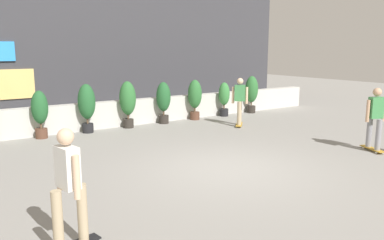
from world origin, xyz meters
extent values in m
plane|color=gray|center=(0.00, 0.00, 0.00)|extent=(48.00, 48.00, 0.00)
cube|color=beige|center=(0.00, 6.00, 0.45)|extent=(18.00, 0.40, 0.90)
cube|color=#38383D|center=(0.00, 10.00, 3.25)|extent=(20.00, 2.00, 6.50)
cylinder|color=brown|center=(-2.84, 5.55, 0.15)|extent=(0.36, 0.36, 0.30)
cylinder|color=brown|center=(-2.84, 5.55, 0.38)|extent=(0.06, 0.06, 0.15)
ellipsoid|color=#235B2D|center=(-2.84, 5.55, 0.96)|extent=(0.49, 0.49, 1.01)
cylinder|color=black|center=(-1.39, 5.55, 0.15)|extent=(0.36, 0.36, 0.30)
cylinder|color=brown|center=(-1.39, 5.55, 0.38)|extent=(0.06, 0.06, 0.15)
ellipsoid|color=#235B2D|center=(-1.39, 5.55, 1.02)|extent=(0.56, 0.56, 1.14)
cylinder|color=#2D2823|center=(0.05, 5.55, 0.15)|extent=(0.36, 0.36, 0.30)
cylinder|color=brown|center=(0.05, 5.55, 0.38)|extent=(0.06, 0.06, 0.15)
ellipsoid|color=#2D6B33|center=(0.05, 5.55, 1.03)|extent=(0.57, 0.57, 1.16)
cylinder|color=#2D2823|center=(1.45, 5.55, 0.15)|extent=(0.36, 0.36, 0.30)
cylinder|color=brown|center=(1.45, 5.55, 0.38)|extent=(0.06, 0.06, 0.15)
ellipsoid|color=#235B2D|center=(1.45, 5.55, 0.98)|extent=(0.52, 0.52, 1.06)
cylinder|color=brown|center=(2.82, 5.55, 0.15)|extent=(0.36, 0.36, 0.30)
cylinder|color=brown|center=(2.82, 5.55, 0.38)|extent=(0.06, 0.06, 0.15)
ellipsoid|color=#2D6B33|center=(2.82, 5.55, 0.99)|extent=(0.53, 0.53, 1.08)
cylinder|color=black|center=(4.25, 5.55, 0.15)|extent=(0.36, 0.36, 0.30)
cylinder|color=brown|center=(4.25, 5.55, 0.38)|extent=(0.06, 0.06, 0.15)
ellipsoid|color=#387F3D|center=(4.25, 5.55, 0.91)|extent=(0.45, 0.45, 0.91)
cylinder|color=#2D2823|center=(5.72, 5.55, 0.15)|extent=(0.36, 0.36, 0.30)
cylinder|color=brown|center=(5.72, 5.55, 0.38)|extent=(0.06, 0.06, 0.15)
ellipsoid|color=#2D6B33|center=(5.72, 5.55, 1.01)|extent=(0.54, 0.54, 1.11)
cube|color=#BF8C26|center=(3.42, 3.63, 0.07)|extent=(0.70, 0.72, 0.02)
cylinder|color=silver|center=(3.30, 3.39, 0.03)|extent=(0.06, 0.06, 0.06)
cylinder|color=silver|center=(3.19, 3.50, 0.03)|extent=(0.06, 0.06, 0.06)
cylinder|color=silver|center=(3.66, 3.76, 0.03)|extent=(0.06, 0.06, 0.06)
cylinder|color=silver|center=(3.54, 3.88, 0.03)|extent=(0.06, 0.06, 0.06)
cylinder|color=tan|center=(3.30, 3.50, 0.49)|extent=(0.14, 0.14, 0.82)
cylinder|color=tan|center=(3.55, 3.76, 0.49)|extent=(0.14, 0.14, 0.82)
cube|color=#3F8C4C|center=(3.42, 3.63, 1.18)|extent=(0.40, 0.39, 0.56)
sphere|color=beige|center=(3.42, 3.63, 1.59)|extent=(0.22, 0.22, 0.22)
cylinder|color=beige|center=(3.59, 3.47, 1.10)|extent=(0.09, 0.09, 0.58)
cylinder|color=beige|center=(3.25, 3.79, 1.10)|extent=(0.09, 0.09, 0.58)
cube|color=#BF8C26|center=(4.19, -0.93, 0.07)|extent=(0.47, 0.82, 0.02)
cylinder|color=silver|center=(4.20, -0.66, 0.03)|extent=(0.05, 0.06, 0.06)
cylinder|color=silver|center=(4.35, -0.72, 0.03)|extent=(0.05, 0.06, 0.06)
cylinder|color=silver|center=(4.02, -1.15, 0.03)|extent=(0.05, 0.06, 0.06)
cylinder|color=silver|center=(4.17, -1.20, 0.03)|extent=(0.05, 0.06, 0.06)
cylinder|color=gray|center=(4.25, -0.76, 0.49)|extent=(0.14, 0.14, 0.82)
cylinder|color=gray|center=(4.12, -1.10, 0.49)|extent=(0.14, 0.14, 0.82)
cube|color=#3F8C4C|center=(4.19, -0.93, 1.18)|extent=(0.41, 0.31, 0.56)
sphere|color=tan|center=(4.19, -0.93, 1.59)|extent=(0.22, 0.22, 0.22)
cylinder|color=tan|center=(3.96, -0.85, 1.10)|extent=(0.09, 0.09, 0.58)
cylinder|color=tan|center=(4.41, -1.01, 1.10)|extent=(0.09, 0.09, 0.58)
cylinder|color=silver|center=(-3.82, -1.52, 0.03)|extent=(0.06, 0.04, 0.06)
cylinder|color=tan|center=(-3.88, -1.61, 0.49)|extent=(0.14, 0.14, 0.82)
cylinder|color=tan|center=(-4.24, -1.68, 0.49)|extent=(0.14, 0.14, 0.82)
cube|color=white|center=(-4.06, -1.65, 1.18)|extent=(0.27, 0.39, 0.56)
sphere|color=beige|center=(-4.06, -1.65, 1.59)|extent=(0.22, 0.22, 0.22)
cylinder|color=beige|center=(-4.11, -1.42, 1.10)|extent=(0.09, 0.09, 0.58)
cylinder|color=beige|center=(-4.01, -1.88, 1.10)|extent=(0.09, 0.09, 0.58)
camera|label=1|loc=(-5.39, -6.61, 2.71)|focal=36.20mm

